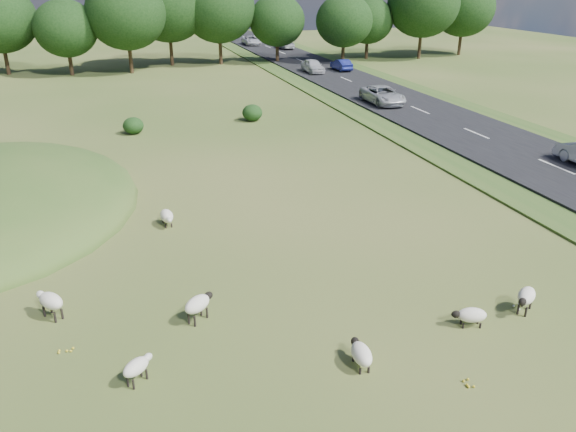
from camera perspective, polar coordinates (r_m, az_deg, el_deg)
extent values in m
plane|color=#33561B|center=(39.34, -9.89, 7.11)|extent=(160.00, 160.00, 0.00)
cube|color=black|center=(54.65, 10.09, 11.74)|extent=(8.00, 150.00, 0.25)
cylinder|color=black|center=(75.16, -26.72, 14.08)|extent=(0.44, 0.44, 3.61)
cylinder|color=black|center=(71.69, -21.23, 14.38)|extent=(0.44, 0.44, 3.02)
ellipsoid|color=black|center=(71.31, -21.67, 17.29)|extent=(7.04, 7.04, 6.34)
cylinder|color=black|center=(71.12, -15.72, 15.35)|extent=(0.44, 0.44, 3.90)
ellipsoid|color=black|center=(70.70, -16.16, 19.16)|extent=(9.09, 9.09, 8.18)
cylinder|color=black|center=(76.36, -11.79, 16.32)|extent=(0.44, 0.44, 4.22)
ellipsoid|color=black|center=(75.95, -12.13, 20.18)|extent=(9.85, 9.85, 8.86)
cylinder|color=black|center=(76.34, -6.88, 16.52)|extent=(0.44, 0.44, 3.94)
ellipsoid|color=black|center=(75.94, -7.07, 20.13)|extent=(9.20, 9.20, 8.28)
cylinder|color=black|center=(77.22, -1.10, 16.43)|extent=(0.44, 0.44, 3.09)
ellipsoid|color=black|center=(76.86, -1.12, 19.22)|extent=(7.20, 7.20, 6.48)
cylinder|color=black|center=(76.54, 5.61, 16.28)|extent=(0.44, 0.44, 3.12)
ellipsoid|color=black|center=(76.18, 5.73, 19.13)|extent=(7.29, 7.29, 6.56)
cylinder|color=black|center=(82.07, 7.99, 16.57)|extent=(0.44, 0.44, 2.93)
ellipsoid|color=black|center=(81.74, 8.14, 19.06)|extent=(6.84, 6.84, 6.16)
cylinder|color=black|center=(83.19, 13.26, 16.72)|extent=(0.44, 0.44, 4.16)
ellipsoid|color=black|center=(82.82, 13.60, 20.20)|extent=(9.71, 9.71, 8.74)
cylinder|color=black|center=(88.91, 17.08, 16.58)|extent=(0.44, 0.44, 3.74)
ellipsoid|color=black|center=(88.57, 17.44, 19.50)|extent=(8.72, 8.72, 7.84)
ellipsoid|color=black|center=(43.01, -15.45, 8.84)|extent=(1.49, 1.49, 1.22)
ellipsoid|color=black|center=(45.46, -3.65, 10.43)|extent=(1.60, 1.60, 1.31)
ellipsoid|color=beige|center=(19.68, 18.18, -9.53)|extent=(1.08, 0.77, 0.50)
ellipsoid|color=black|center=(19.50, 16.71, -9.54)|extent=(0.37, 0.32, 0.25)
cylinder|color=black|center=(19.68, 17.37, -10.60)|extent=(0.07, 0.07, 0.18)
cylinder|color=black|center=(19.87, 17.17, -10.22)|extent=(0.07, 0.07, 0.18)
cylinder|color=black|center=(19.86, 18.95, -10.49)|extent=(0.07, 0.07, 0.18)
cylinder|color=black|center=(20.05, 18.73, -10.12)|extent=(0.07, 0.07, 0.18)
ellipsoid|color=beige|center=(19.11, -9.22, -8.83)|extent=(1.17, 1.10, 0.54)
ellipsoid|color=black|center=(19.44, -8.10, -8.01)|extent=(0.43, 0.42, 0.27)
cylinder|color=black|center=(19.62, -8.82, -9.47)|extent=(0.08, 0.08, 0.38)
cylinder|color=black|center=(19.47, -8.23, -9.71)|extent=(0.08, 0.08, 0.38)
cylinder|color=black|center=(19.25, -10.04, -10.27)|extent=(0.08, 0.08, 0.38)
cylinder|color=black|center=(19.09, -9.45, -10.52)|extent=(0.08, 0.08, 0.38)
ellipsoid|color=beige|center=(16.93, -15.20, -14.59)|extent=(0.97, 0.93, 0.45)
ellipsoid|color=silver|center=(17.16, -14.04, -13.73)|extent=(0.36, 0.35, 0.23)
cylinder|color=black|center=(17.36, -14.70, -15.05)|extent=(0.06, 0.06, 0.32)
cylinder|color=black|center=(17.23, -14.17, -15.33)|extent=(0.06, 0.06, 0.32)
cylinder|color=black|center=(17.10, -15.96, -15.89)|extent=(0.06, 0.06, 0.32)
cylinder|color=black|center=(16.97, -15.43, -16.18)|extent=(0.06, 0.06, 0.32)
ellipsoid|color=beige|center=(26.54, -12.23, 0.02)|extent=(0.67, 1.12, 0.55)
ellipsoid|color=silver|center=(26.00, -11.97, -0.37)|extent=(0.29, 0.37, 0.27)
cylinder|color=black|center=(26.43, -11.74, -0.93)|extent=(0.08, 0.08, 0.20)
cylinder|color=black|center=(26.38, -12.30, -1.02)|extent=(0.08, 0.08, 0.20)
cylinder|color=black|center=(26.99, -12.02, -0.43)|extent=(0.08, 0.08, 0.20)
cylinder|color=black|center=(26.95, -12.58, -0.52)|extent=(0.08, 0.08, 0.20)
ellipsoid|color=beige|center=(21.01, 23.07, -7.45)|extent=(1.14, 1.05, 0.52)
ellipsoid|color=black|center=(20.52, 22.72, -8.04)|extent=(0.41, 0.40, 0.26)
cylinder|color=black|center=(20.96, 23.02, -8.95)|extent=(0.07, 0.07, 0.37)
cylinder|color=black|center=(20.99, 22.34, -8.78)|extent=(0.07, 0.07, 0.37)
cylinder|color=black|center=(21.47, 23.40, -8.22)|extent=(0.07, 0.07, 0.37)
cylinder|color=black|center=(21.50, 22.74, -8.05)|extent=(0.07, 0.07, 0.37)
ellipsoid|color=beige|center=(17.12, 7.48, -13.73)|extent=(0.63, 1.08, 0.53)
ellipsoid|color=black|center=(17.52, 6.84, -12.57)|extent=(0.28, 0.36, 0.27)
cylinder|color=black|center=(17.53, 6.65, -14.18)|extent=(0.08, 0.08, 0.20)
cylinder|color=black|center=(17.60, 7.48, -14.04)|extent=(0.08, 0.08, 0.20)
cylinder|color=black|center=(17.08, 7.34, -15.37)|extent=(0.08, 0.08, 0.20)
cylinder|color=black|center=(17.16, 8.19, -15.22)|extent=(0.08, 0.08, 0.20)
ellipsoid|color=beige|center=(20.62, -22.95, -7.94)|extent=(1.09, 1.19, 0.55)
ellipsoid|color=silver|center=(21.05, -23.83, -7.32)|extent=(0.42, 0.43, 0.27)
cylinder|color=black|center=(21.04, -23.52, -8.89)|extent=(0.08, 0.08, 0.39)
cylinder|color=black|center=(21.15, -22.92, -8.61)|extent=(0.08, 0.08, 0.39)
cylinder|color=black|center=(20.56, -22.58, -9.50)|extent=(0.08, 0.08, 0.39)
cylinder|color=black|center=(20.68, -21.97, -9.21)|extent=(0.08, 0.08, 0.39)
imported|color=silver|center=(95.94, -3.74, 17.37)|extent=(2.36, 5.12, 1.42)
imported|color=#B0B4B8|center=(90.88, -0.29, 17.10)|extent=(2.03, 5.01, 1.45)
imported|color=silver|center=(51.30, 9.59, 12.03)|extent=(2.49, 5.40, 1.50)
imported|color=silver|center=(67.78, 2.55, 15.00)|extent=(1.78, 4.43, 1.51)
imported|color=navy|center=(69.63, 5.44, 15.06)|extent=(1.38, 3.97, 1.31)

